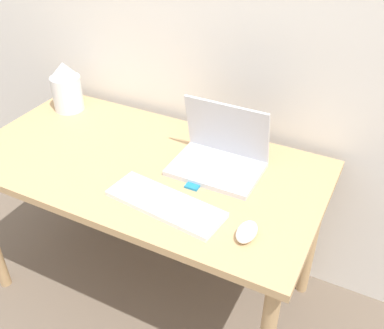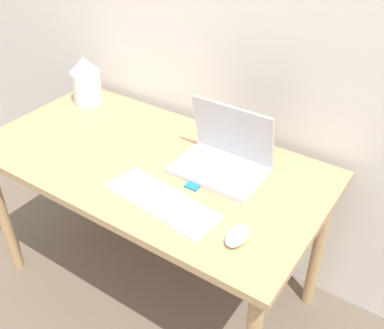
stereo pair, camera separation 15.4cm
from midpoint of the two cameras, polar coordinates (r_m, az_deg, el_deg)
The scene contains 6 objects.
desk at distance 1.79m, azimuth -8.47°, elevation -1.99°, with size 1.38×0.72×0.72m.
laptop at distance 1.67m, azimuth 0.94°, elevation 1.16°, with size 0.33×0.24×0.25m.
keyboard at distance 1.52m, azimuth -6.33°, elevation -5.08°, with size 0.43×0.19×0.02m.
mouse at distance 1.40m, azimuth 3.83°, elevation -8.66°, with size 0.06×0.10×0.04m.
vase at distance 2.15m, azimuth -17.71°, elevation 9.31°, with size 0.13×0.13×0.23m.
mp3_player at distance 1.61m, azimuth -2.43°, elevation -2.56°, with size 0.05×0.07×0.01m.
Camera 1 is at (0.81, -0.82, 1.70)m, focal length 42.00 mm.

